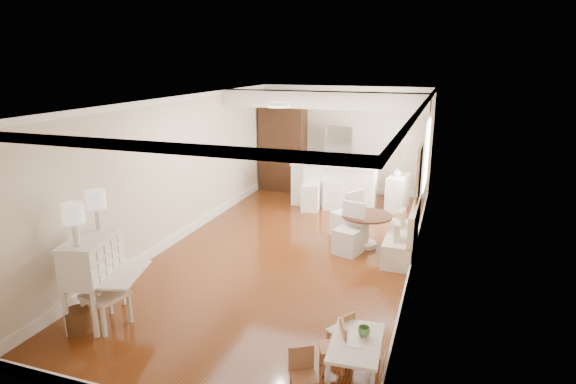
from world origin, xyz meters
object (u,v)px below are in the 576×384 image
Objects in this scene: kids_chair_c at (304,376)px; pantry_cabinet at (283,148)px; slip_chair_far at (347,213)px; bar_stool_left at (311,190)px; wicker_basket at (78,321)px; bar_stool_right at (332,187)px; gustavian_armchair at (105,293)px; kids_chair_a at (332,347)px; kids_table at (355,359)px; breakfast_counter at (334,185)px; dining_table at (366,231)px; slip_chair_near at (348,229)px; kids_chair_b at (340,330)px; sideboard at (398,193)px; fridge at (352,162)px; secretary_bureau at (94,279)px.

kids_chair_c is 0.25× the size of pantry_cabinet.
bar_stool_left is at bearing -108.59° from slip_chair_far.
wicker_basket is 5.31m from slip_chair_far.
bar_stool_right is (0.43, 0.35, 0.03)m from bar_stool_left.
gustavian_armchair is 0.87× the size of bar_stool_right.
slip_chair_far is 0.98× the size of bar_stool_left.
gustavian_armchair is 3.09m from kids_chair_a.
wicker_basket is at bearing -107.45° from kids_chair_a.
kids_chair_a is (-0.28, 0.05, 0.07)m from kids_table.
kids_chair_c is at bearing -78.82° from breakfast_counter.
gustavian_armchair is 6.52m from breakfast_counter.
dining_table is 1.00× the size of slip_chair_near.
breakfast_counter is at bearing 75.27° from bar_stool_right.
dining_table is at bearing -143.68° from kids_chair_b.
kids_chair_c is at bearing 38.97° from slip_chair_far.
kids_chair_b reaches higher than kids_table.
kids_chair_c is 0.58× the size of slip_chair_far.
kids_chair_a is at bearing 5.19° from wicker_basket.
slip_chair_far is 2.09m from breakfast_counter.
wicker_basket is 0.34× the size of dining_table.
kids_table is 6.55m from sideboard.
kids_table is at bearing -77.78° from fridge.
gustavian_armchair is 1.56× the size of kids_chair_a.
dining_table reaches higher than kids_chair_c.
kids_chair_c is (3.19, -0.29, 0.13)m from wicker_basket.
kids_chair_a is 8.09m from pantry_cabinet.
pantry_cabinet reaches higher than fridge.
dining_table is at bearing 37.15° from secretary_bureau.
breakfast_counter is at bearing 71.42° from kids_chair_c.
wicker_basket is 3.42m from kids_chair_b.
secretary_bureau is at bearing 1.19° from slip_chair_far.
kids_table is at bearing -60.48° from slip_chair_near.
bar_stool_right is 2.22m from pantry_cabinet.
secretary_bureau reaches higher than kids_chair_a.
kids_chair_b is at bearing 157.39° from kids_chair_a.
gustavian_armchair is 0.48m from wicker_basket.
dining_table is (-0.15, 4.49, 0.03)m from kids_chair_c.
dining_table is 2.47m from bar_stool_left.
dining_table is at bearing 75.80° from slip_chair_near.
kids_chair_c is 6.58m from bar_stool_left.
sideboard reaches higher than kids_chair_b.
breakfast_counter is (-1.52, 5.88, 0.25)m from kids_chair_b.
fridge is (-1.01, 3.44, 0.58)m from dining_table.
sideboard is (3.07, 6.54, -0.05)m from gustavian_armchair.
secretary_bureau is 7.58m from fridge.
dining_table is at bearing 62.14° from kids_chair_c.
kids_chair_b is 7.71m from pantry_cabinet.
bar_stool_left is at bearing -111.28° from fridge.
kids_chair_b is (3.32, 0.38, -0.34)m from secretary_bureau.
slip_chair_far is 3.08m from fridge.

